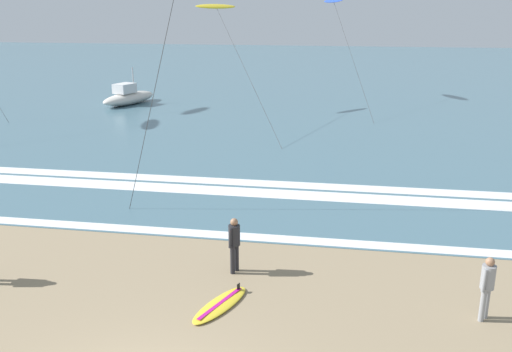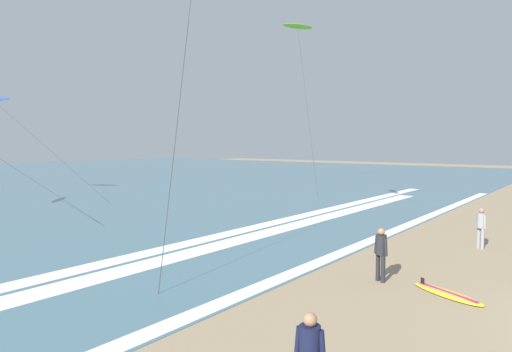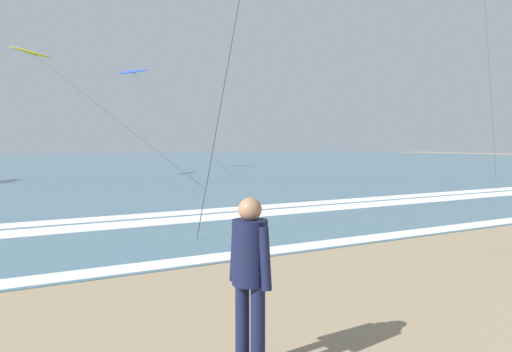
{
  "view_description": "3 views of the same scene",
  "coord_description": "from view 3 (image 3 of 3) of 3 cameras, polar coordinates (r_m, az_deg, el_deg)",
  "views": [
    {
      "loc": [
        3.57,
        -7.71,
        7.11
      ],
      "look_at": [
        0.57,
        10.15,
        1.53
      ],
      "focal_mm": 38.89,
      "sensor_mm": 36.0,
      "label": 1
    },
    {
      "loc": [
        -11.35,
        1.04,
        4.07
      ],
      "look_at": [
        -1.64,
        8.85,
        3.14
      ],
      "focal_mm": 30.2,
      "sensor_mm": 36.0,
      "label": 2
    },
    {
      "loc": [
        -8.1,
        0.5,
        2.08
      ],
      "look_at": [
        -3.33,
        9.06,
        1.41
      ],
      "focal_mm": 34.29,
      "sensor_mm": 36.0,
      "label": 3
    }
  ],
  "objects": [
    {
      "name": "ocean_surface",
      "position": [
        53.2,
        -20.36,
        1.44
      ],
      "size": [
        140.0,
        90.0,
        0.01
      ],
      "primitive_type": "cube",
      "color": "#476B7A",
      "rests_on": "ground"
    },
    {
      "name": "wave_foam_shoreline",
      "position": [
        12.39,
        20.16,
        -5.93
      ],
      "size": [
        52.84,
        0.58,
        0.01
      ],
      "primitive_type": "cube",
      "color": "white",
      "rests_on": "ocean_surface"
    },
    {
      "name": "wave_foam_mid_break",
      "position": [
        14.89,
        4.34,
        -4.08
      ],
      "size": [
        44.23,
        1.09,
        0.01
      ],
      "primitive_type": "cube",
      "color": "white",
      "rests_on": "ocean_surface"
    },
    {
      "name": "wave_foam_outer_break",
      "position": [
        16.23,
        3.65,
        -3.41
      ],
      "size": [
        53.87,
        0.87,
        0.01
      ],
      "primitive_type": "cube",
      "color": "white",
      "rests_on": "ocean_surface"
    },
    {
      "name": "surfer_foreground_main",
      "position": [
        4.43,
        -0.71,
        -10.8
      ],
      "size": [
        0.32,
        0.51,
        1.6
      ],
      "color": "#141938",
      "rests_on": "ground"
    },
    {
      "name": "kite_blue_high_right",
      "position": [
        39.14,
        -14.14,
        11.68
      ],
      "size": [
        4.28,
        12.26,
        7.72
      ],
      "color": "blue",
      "rests_on": "ground"
    },
    {
      "name": "kite_yellow_far_right",
      "position": [
        30.5,
        -24.67,
        12.89
      ],
      "size": [
        7.31,
        12.06,
        7.29
      ],
      "color": "yellow",
      "rests_on": "ground"
    }
  ]
}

